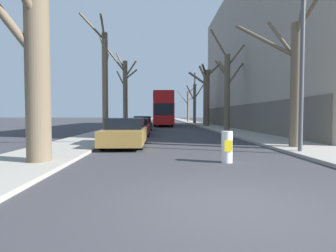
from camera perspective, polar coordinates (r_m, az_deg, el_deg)
ground_plane at (r=4.64m, az=12.99°, el=-16.79°), size 300.00×300.00×0.00m
sidewalk_left at (r=54.42m, az=-6.30°, el=0.87°), size 2.95×120.00×0.12m
sidewalk_right at (r=54.64m, az=4.98°, el=0.88°), size 2.95×120.00×0.12m
building_facade_right at (r=30.93m, az=23.72°, el=14.06°), size 10.08×31.74×15.76m
street_tree_left_0 at (r=8.87m, az=-26.93°, el=12.95°), size 4.66×2.66×7.17m
street_tree_left_1 at (r=18.99m, az=-13.66°, el=10.00°), size 1.51×4.65×7.97m
street_tree_left_2 at (r=29.35m, az=-9.39°, el=7.70°), size 3.03×4.99×8.51m
street_tree_right_0 at (r=13.00m, az=25.72°, el=10.00°), size 2.54×4.01×6.80m
street_tree_right_1 at (r=24.47m, az=12.75°, el=8.25°), size 3.52×2.07×9.30m
street_tree_right_2 at (r=34.61m, az=8.31°, el=6.86°), size 4.37×3.17×8.48m
street_tree_right_3 at (r=45.24m, az=5.82°, el=5.26°), size 3.18×2.11×8.51m
street_tree_right_4 at (r=55.94m, az=4.41°, el=4.64°), size 4.64×1.97×8.01m
double_decker_bus at (r=37.00m, az=-1.07°, el=4.02°), size 2.60×11.56×4.50m
parked_car_0 at (r=12.87m, az=-9.24°, el=-1.46°), size 1.88×4.30×1.37m
parked_car_1 at (r=19.58m, az=-6.70°, el=-0.24°), size 1.81×4.39×1.28m
parked_car_2 at (r=25.67m, az=-5.55°, el=0.49°), size 1.76×3.91×1.40m
lamp_post at (r=11.84m, az=26.89°, el=19.48°), size 1.40×0.20×9.15m
traffic_bollard at (r=8.59m, az=12.70°, el=-4.45°), size 0.35×0.36×1.01m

